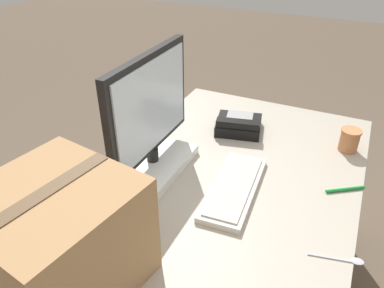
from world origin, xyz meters
name	(u,v)px	position (x,y,z in m)	size (l,w,h in m)	color
office_desk	(205,285)	(0.00, 0.00, 0.36)	(1.80, 0.90, 0.71)	#A89E8E
monitor	(151,126)	(0.15, 0.28, 0.90)	(0.48, 0.22, 0.45)	white
keyboard	(234,188)	(0.15, -0.04, 0.73)	(0.41, 0.18, 0.03)	beige
desk_phone	(239,125)	(0.55, 0.09, 0.74)	(0.22, 0.23, 0.08)	black
paper_cup_right	(349,140)	(0.59, -0.37, 0.76)	(0.08, 0.08, 0.09)	#BC7547
spoon	(346,260)	(-0.01, -0.43, 0.72)	(0.05, 0.15, 0.00)	#B2B2B7
cardboard_box	(59,240)	(-0.39, 0.23, 0.86)	(0.40, 0.40, 0.30)	#9E754C
pen_marker	(345,189)	(0.31, -0.39, 0.72)	(0.09, 0.12, 0.01)	#198C33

